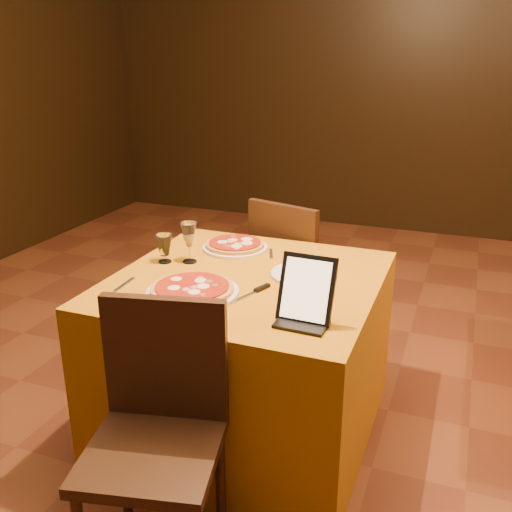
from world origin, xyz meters
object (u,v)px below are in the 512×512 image
(chair_main_far, at_px, (300,275))
(water_glass, at_px, (164,249))
(wine_glass, at_px, (189,242))
(tablet, at_px, (307,289))
(pizza_near, at_px, (192,290))
(pizza_far, at_px, (235,246))
(chair_main_near, at_px, (152,453))
(main_table, at_px, (247,355))

(chair_main_far, relative_size, water_glass, 7.00)
(chair_main_far, height_order, wine_glass, wine_glass)
(wine_glass, bearing_deg, tablet, -29.82)
(pizza_near, bearing_deg, pizza_far, 95.65)
(tablet, bearing_deg, pizza_far, 133.03)
(chair_main_near, bearing_deg, wine_glass, 96.51)
(pizza_far, bearing_deg, chair_main_near, -80.40)
(main_table, bearing_deg, pizza_near, -119.84)
(main_table, distance_m, chair_main_near, 0.81)
(chair_main_near, xyz_separation_m, pizza_far, (-0.19, 1.13, 0.31))
(wine_glass, distance_m, tablet, 0.76)
(chair_main_near, relative_size, pizza_far, 2.88)
(pizza_near, bearing_deg, chair_main_near, -76.63)
(chair_main_far, height_order, water_glass, chair_main_far)
(pizza_far, height_order, water_glass, water_glass)
(pizza_far, bearing_deg, main_table, -59.31)
(pizza_near, height_order, tablet, tablet)
(wine_glass, height_order, tablet, tablet)
(chair_main_near, bearing_deg, pizza_far, 86.79)
(chair_main_near, relative_size, tablet, 3.73)
(chair_main_near, height_order, water_glass, chair_main_near)
(main_table, relative_size, wine_glass, 5.79)
(chair_main_near, height_order, chair_main_far, same)
(pizza_near, relative_size, water_glass, 2.83)
(main_table, bearing_deg, wine_glass, 165.76)
(water_glass, bearing_deg, wine_glass, 21.86)
(chair_main_far, relative_size, pizza_far, 2.88)
(main_table, relative_size, chair_main_far, 1.21)
(chair_main_far, relative_size, pizza_near, 2.48)
(wine_glass, xyz_separation_m, tablet, (0.66, -0.38, 0.03))
(chair_main_near, bearing_deg, main_table, 77.19)
(wine_glass, xyz_separation_m, water_glass, (-0.11, -0.04, -0.03))
(pizza_near, distance_m, pizza_far, 0.56)
(pizza_far, bearing_deg, water_glass, -128.26)
(wine_glass, bearing_deg, chair_main_near, -70.68)
(pizza_near, xyz_separation_m, water_glass, (-0.28, 0.27, 0.05))
(pizza_far, bearing_deg, tablet, -49.04)
(chair_main_far, distance_m, pizza_near, 1.10)
(chair_main_far, relative_size, wine_glass, 4.79)
(chair_main_far, bearing_deg, main_table, 105.98)
(pizza_near, height_order, wine_glass, wine_glass)
(chair_main_near, xyz_separation_m, tablet, (0.35, 0.51, 0.41))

